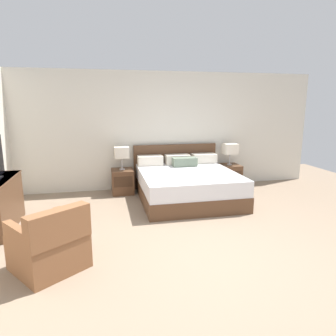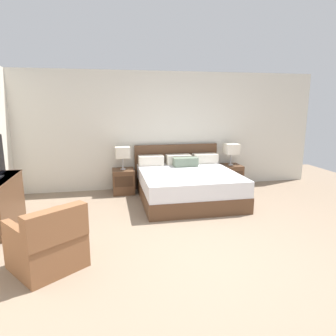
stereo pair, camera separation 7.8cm
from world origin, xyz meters
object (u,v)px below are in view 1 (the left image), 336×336
at_px(nightstand_left, 123,181).
at_px(nightstand_right, 229,176).
at_px(bed, 186,184).
at_px(armchair_by_window, 50,246).
at_px(table_lamp_left, 122,152).
at_px(table_lamp_right, 230,149).

height_order(nightstand_left, nightstand_right, same).
height_order(bed, nightstand_left, bed).
xyz_separation_m(nightstand_left, armchair_by_window, (-0.98, -2.83, 0.03)).
relative_size(table_lamp_left, table_lamp_right, 1.00).
bearing_deg(nightstand_left, bed, -29.58).
distance_m(bed, nightstand_right, 1.37).
bearing_deg(nightstand_right, bed, -150.39).
relative_size(nightstand_right, armchair_by_window, 0.52).
xyz_separation_m(bed, table_lamp_left, (-1.19, 0.68, 0.55)).
bearing_deg(table_lamp_left, armchair_by_window, -109.19).
bearing_deg(armchair_by_window, nightstand_left, 70.80).
height_order(nightstand_right, table_lamp_right, table_lamp_right).
distance_m(bed, table_lamp_left, 1.47).
bearing_deg(table_lamp_left, nightstand_right, -0.04).
relative_size(bed, armchair_by_window, 2.06).
xyz_separation_m(nightstand_right, table_lamp_left, (-2.37, 0.00, 0.61)).
bearing_deg(nightstand_right, armchair_by_window, -139.90).
relative_size(bed, nightstand_right, 3.94).
relative_size(nightstand_right, table_lamp_left, 1.06).
relative_size(bed, table_lamp_left, 4.16).
relative_size(table_lamp_left, armchair_by_window, 0.50).
bearing_deg(table_lamp_right, nightstand_left, -179.96).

